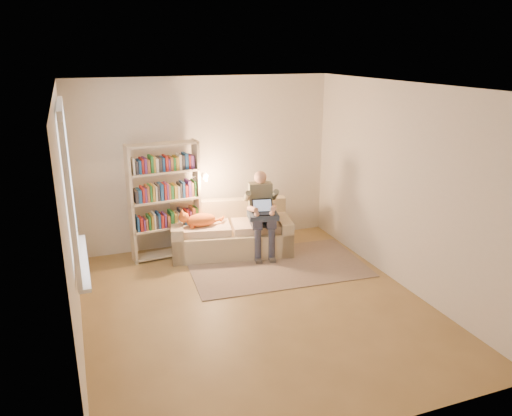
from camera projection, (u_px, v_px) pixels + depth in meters
name	position (u px, v px, depth m)	size (l,w,h in m)	color
floor	(256.00, 306.00, 6.05)	(4.50, 4.50, 0.00)	olive
ceiling	(256.00, 86.00, 5.26)	(4.00, 4.50, 0.02)	white
wall_left	(69.00, 225.00, 4.99)	(0.02, 4.50, 2.60)	silver
wall_right	(404.00, 187.00, 6.32)	(0.02, 4.50, 2.60)	silver
wall_back	(205.00, 163.00, 7.66)	(4.00, 0.02, 2.60)	silver
wall_front	(364.00, 290.00, 3.65)	(4.00, 0.02, 2.60)	silver
window	(74.00, 211.00, 5.16)	(0.12, 1.52, 1.69)	white
sofa	(231.00, 235.00, 7.59)	(1.90, 1.13, 0.76)	#C5B38B
person	(262.00, 209.00, 7.40)	(0.44, 0.60, 1.26)	#6B6D58
cat	(202.00, 219.00, 7.33)	(0.67, 0.31, 0.24)	orange
blanket	(258.00, 216.00, 7.30)	(0.43, 0.35, 0.08)	#253042
laptop	(258.00, 210.00, 7.29)	(0.34, 0.31, 0.24)	black
bookshelf	(165.00, 195.00, 7.22)	(1.16, 0.36, 1.72)	beige
rug	(277.00, 266.00, 7.14)	(2.46, 1.45, 0.01)	gray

